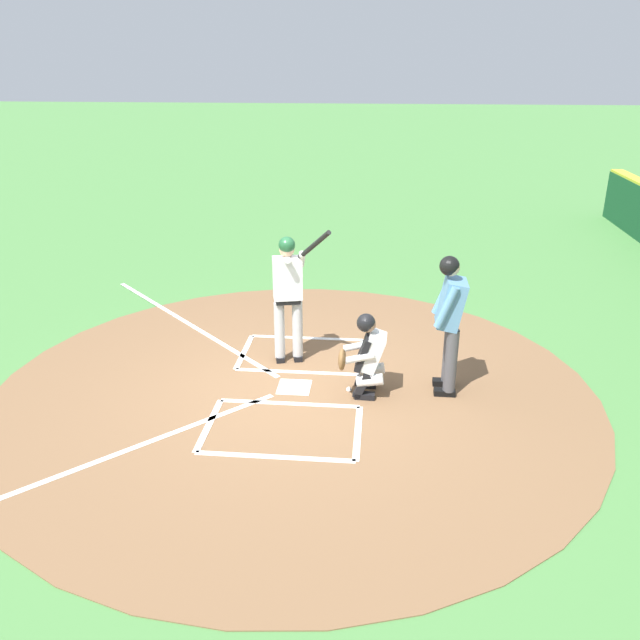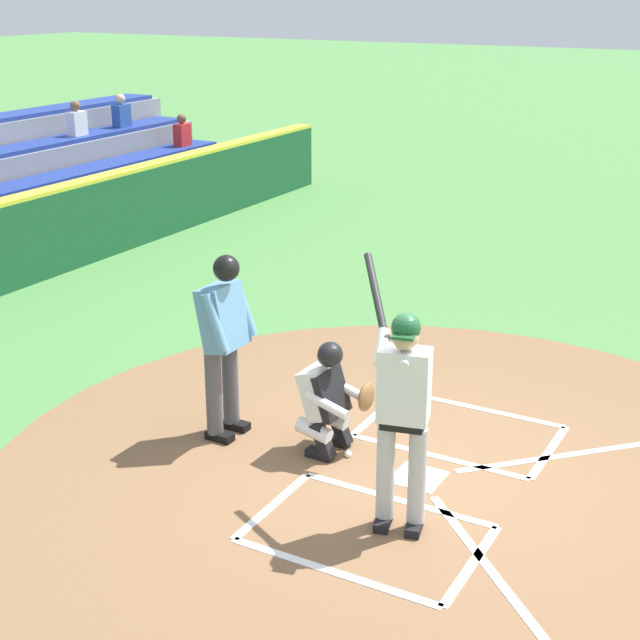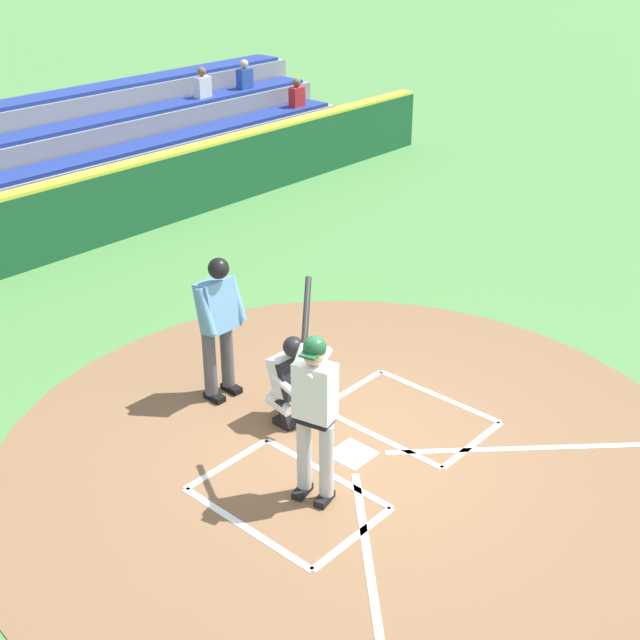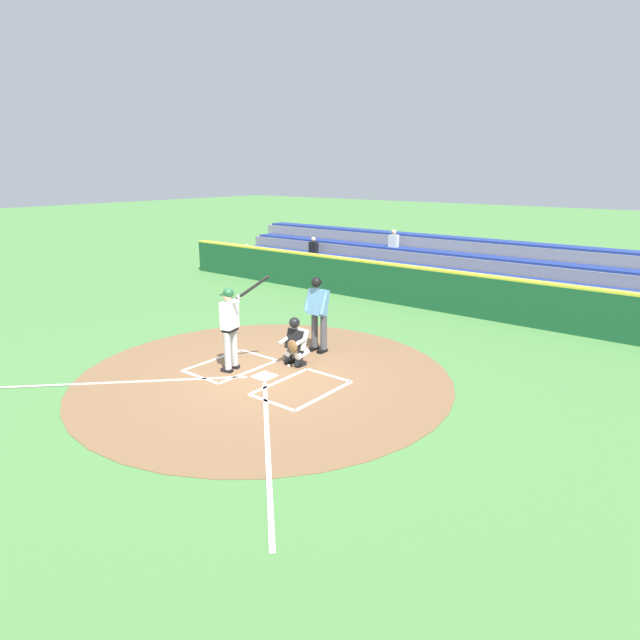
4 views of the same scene
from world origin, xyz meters
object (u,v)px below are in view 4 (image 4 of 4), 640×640
(plate_umpire, at_px, (318,309))
(baseball, at_px, (289,366))
(batter, at_px, (230,323))
(catcher, at_px, (296,340))

(plate_umpire, relative_size, baseball, 25.20)
(batter, bearing_deg, plate_umpire, -107.65)
(batter, bearing_deg, baseball, -133.14)
(catcher, relative_size, plate_umpire, 0.61)
(catcher, distance_m, plate_umpire, 1.17)
(plate_umpire, height_order, baseball, plate_umpire)
(plate_umpire, bearing_deg, baseball, 97.30)
(plate_umpire, distance_m, baseball, 1.64)
(batter, height_order, plate_umpire, batter)
(batter, xyz_separation_m, catcher, (-0.88, -1.13, -0.51))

